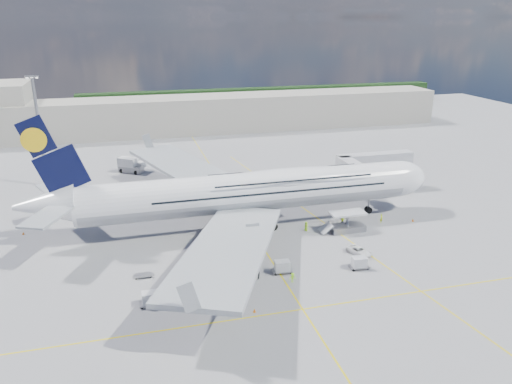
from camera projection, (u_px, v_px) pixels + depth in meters
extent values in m
plane|color=gray|center=(263.00, 247.00, 86.01)|extent=(300.00, 300.00, 0.00)
cube|color=#DAC40B|center=(263.00, 247.00, 86.01)|extent=(0.25, 220.00, 0.01)
cube|color=#DAC40B|center=(303.00, 309.00, 67.78)|extent=(120.00, 0.25, 0.01)
cube|color=#DAC40B|center=(317.00, 218.00, 98.53)|extent=(14.16, 99.06, 0.01)
cylinder|color=white|center=(249.00, 192.00, 92.87)|extent=(62.00, 7.20, 7.20)
cylinder|color=#9EA0A5|center=(249.00, 192.00, 92.92)|extent=(60.76, 7.13, 7.13)
ellipsoid|color=white|center=(290.00, 178.00, 94.16)|extent=(36.00, 6.84, 3.76)
ellipsoid|color=white|center=(398.00, 179.00, 100.41)|extent=(11.52, 7.20, 7.20)
ellipsoid|color=black|center=(412.00, 174.00, 101.00)|extent=(3.84, 4.16, 1.44)
cone|color=white|center=(44.00, 205.00, 83.97)|extent=(10.00, 6.84, 6.84)
cube|color=black|center=(50.00, 154.00, 81.54)|extent=(11.02, 0.46, 14.61)
cylinder|color=yellow|center=(34.00, 140.00, 80.20)|extent=(4.00, 0.60, 4.00)
cube|color=#999EA3|center=(191.00, 171.00, 109.55)|extent=(25.49, 39.15, 3.35)
cube|color=#999EA3|center=(229.00, 248.00, 73.09)|extent=(25.49, 39.15, 3.35)
cylinder|color=#B7BABF|center=(220.00, 190.00, 104.73)|extent=(5.20, 3.50, 3.50)
cylinder|color=#B7BABF|center=(192.00, 177.00, 113.20)|extent=(5.20, 3.50, 3.50)
cylinder|color=#B7BABF|center=(250.00, 238.00, 81.94)|extent=(5.20, 3.50, 3.50)
cylinder|color=#B7BABF|center=(237.00, 271.00, 71.27)|extent=(5.20, 3.50, 3.50)
cylinder|color=gray|center=(369.00, 203.00, 100.48)|extent=(0.44, 0.44, 3.80)
cylinder|color=black|center=(368.00, 210.00, 100.99)|extent=(1.30, 0.90, 1.30)
cylinder|color=gray|center=(249.00, 215.00, 94.39)|extent=(0.56, 0.56, 3.80)
cylinder|color=black|center=(245.00, 216.00, 97.79)|extent=(1.50, 0.90, 1.50)
cube|color=#B7B7BC|center=(352.00, 168.00, 106.69)|extent=(3.00, 10.00, 2.60)
cube|color=#B7B7BC|center=(375.00, 159.00, 113.20)|extent=(18.00, 3.00, 2.60)
cylinder|color=gray|center=(353.00, 178.00, 111.09)|extent=(0.80, 0.80, 7.10)
cylinder|color=black|center=(352.00, 192.00, 112.12)|extent=(0.90, 0.80, 0.90)
cylinder|color=gray|center=(405.00, 171.00, 116.32)|extent=(1.00, 1.00, 7.10)
cube|color=gray|center=(403.00, 184.00, 117.36)|extent=(2.00, 2.00, 0.80)
cylinder|color=#B7B7BC|center=(360.00, 173.00, 103.23)|extent=(3.60, 3.60, 2.80)
cube|color=silver|center=(348.00, 213.00, 91.63)|extent=(6.50, 3.20, 0.35)
cube|color=gray|center=(347.00, 228.00, 92.61)|extent=(6.50, 3.20, 1.10)
cube|color=gray|center=(347.00, 220.00, 92.11)|extent=(0.22, 1.99, 3.00)
cylinder|color=black|center=(336.00, 233.00, 90.95)|extent=(0.70, 0.30, 0.70)
cube|color=silver|center=(326.00, 228.00, 91.43)|extent=(2.16, 2.60, 1.60)
cylinder|color=gray|center=(40.00, 134.00, 113.15)|extent=(0.70, 0.70, 25.00)
cube|color=gray|center=(32.00, 77.00, 108.94)|extent=(3.00, 0.40, 0.60)
cube|color=#B2AD9E|center=(188.00, 115.00, 170.62)|extent=(180.00, 16.00, 12.00)
cube|color=#193814|center=(264.00, 97.00, 222.03)|extent=(160.00, 6.00, 8.00)
cube|color=gray|center=(206.00, 256.00, 81.94)|extent=(3.21, 1.84, 0.19)
cylinder|color=black|center=(200.00, 260.00, 81.12)|extent=(0.46, 0.19, 0.46)
cylinder|color=black|center=(213.00, 255.00, 82.86)|extent=(0.46, 0.19, 0.46)
cube|color=silver|center=(206.00, 252.00, 81.67)|extent=(2.38, 1.69, 1.56)
cube|color=gray|center=(151.00, 303.00, 68.63)|extent=(3.20, 1.74, 0.19)
cylinder|color=black|center=(142.00, 307.00, 67.79)|extent=(0.47, 0.19, 0.47)
cylinder|color=black|center=(160.00, 300.00, 69.57)|extent=(0.47, 0.19, 0.47)
cube|color=silver|center=(151.00, 297.00, 68.35)|extent=(2.35, 1.62, 1.59)
cube|color=gray|center=(233.00, 245.00, 86.02)|extent=(3.71, 2.70, 0.20)
cylinder|color=black|center=(227.00, 248.00, 85.13)|extent=(0.49, 0.20, 0.49)
cylinder|color=black|center=(240.00, 243.00, 87.00)|extent=(0.49, 0.20, 0.49)
cube|color=silver|center=(233.00, 240.00, 85.72)|extent=(2.83, 2.32, 1.66)
cube|color=gray|center=(143.00, 275.00, 76.13)|extent=(2.78, 1.55, 0.16)
cylinder|color=black|center=(136.00, 278.00, 75.40)|extent=(0.40, 0.16, 0.40)
cylinder|color=black|center=(150.00, 273.00, 76.93)|extent=(0.40, 0.16, 0.40)
cube|color=gray|center=(359.00, 266.00, 78.64)|extent=(3.24, 1.95, 0.19)
cylinder|color=black|center=(353.00, 270.00, 77.82)|extent=(0.45, 0.19, 0.45)
cylinder|color=black|center=(364.00, 265.00, 79.55)|extent=(0.45, 0.19, 0.45)
cube|color=silver|center=(359.00, 262.00, 78.37)|extent=(2.41, 1.76, 1.54)
cube|color=gray|center=(282.00, 271.00, 77.36)|extent=(3.30, 1.98, 0.19)
cylinder|color=black|center=(276.00, 274.00, 76.52)|extent=(0.46, 0.19, 0.46)
cylinder|color=black|center=(288.00, 268.00, 78.28)|extent=(0.46, 0.19, 0.46)
cube|color=silver|center=(282.00, 266.00, 77.08)|extent=(2.45, 1.79, 1.57)
cube|color=silver|center=(192.00, 269.00, 76.85)|extent=(3.38, 2.33, 1.43)
cube|color=black|center=(192.00, 264.00, 76.56)|extent=(1.46, 1.60, 0.55)
cylinder|color=black|center=(186.00, 275.00, 76.17)|extent=(0.70, 0.28, 0.70)
cylinder|color=black|center=(199.00, 269.00, 77.81)|extent=(0.70, 0.28, 0.70)
cube|color=gray|center=(218.00, 188.00, 112.80)|extent=(7.59, 4.62, 2.19)
cube|color=silver|center=(215.00, 179.00, 111.92)|extent=(5.84, 4.18, 2.41)
cube|color=silver|center=(230.00, 182.00, 113.14)|extent=(2.63, 2.99, 1.76)
cube|color=black|center=(233.00, 181.00, 113.25)|extent=(0.81, 2.14, 0.99)
cylinder|color=black|center=(230.00, 190.00, 112.40)|extent=(1.21, 0.38, 1.21)
cylinder|color=black|center=(207.00, 189.00, 113.52)|extent=(1.21, 0.38, 1.21)
cube|color=orange|center=(215.00, 182.00, 112.17)|extent=(5.91, 4.24, 0.55)
cube|color=gray|center=(131.00, 169.00, 127.08)|extent=(6.60, 5.63, 1.97)
cube|color=silver|center=(128.00, 162.00, 126.29)|extent=(5.28, 4.74, 2.17)
cube|color=silver|center=(141.00, 165.00, 127.38)|extent=(2.76, 2.87, 1.58)
cube|color=black|center=(143.00, 164.00, 127.49)|extent=(1.26, 1.69, 0.89)
cylinder|color=black|center=(140.00, 171.00, 126.72)|extent=(1.08, 0.34, 1.08)
cylinder|color=black|center=(122.00, 170.00, 127.73)|extent=(1.08, 0.34, 1.08)
imported|color=white|center=(359.00, 251.00, 83.27)|extent=(3.71, 5.01, 1.26)
imported|color=#ECFF1A|center=(381.00, 218.00, 96.17)|extent=(0.75, 0.66, 1.72)
imported|color=#D2FD1A|center=(343.00, 220.00, 95.37)|extent=(1.04, 0.99, 1.69)
imported|color=#AADE17|center=(208.00, 261.00, 79.48)|extent=(0.90, 1.05, 1.69)
imported|color=#94DA17|center=(306.00, 226.00, 92.29)|extent=(0.90, 1.06, 1.85)
imported|color=#A4FF1A|center=(293.00, 278.00, 74.43)|extent=(1.02, 0.60, 1.56)
cone|color=orange|center=(413.00, 220.00, 96.86)|extent=(0.44, 0.44, 0.56)
cube|color=orange|center=(413.00, 221.00, 96.95)|extent=(0.38, 0.38, 0.03)
cone|color=orange|center=(183.00, 216.00, 99.06)|extent=(0.41, 0.41, 0.52)
cube|color=orange|center=(183.00, 217.00, 99.14)|extent=(0.35, 0.35, 0.03)
cone|color=orange|center=(178.00, 195.00, 110.68)|extent=(0.38, 0.38, 0.48)
cube|color=orange|center=(178.00, 196.00, 110.75)|extent=(0.32, 0.32, 0.03)
cone|color=orange|center=(208.00, 259.00, 81.33)|extent=(0.43, 0.43, 0.54)
cube|color=orange|center=(208.00, 260.00, 81.41)|extent=(0.37, 0.37, 0.03)
cone|color=orange|center=(254.00, 310.00, 67.04)|extent=(0.42, 0.42, 0.53)
cube|color=orange|center=(254.00, 312.00, 67.12)|extent=(0.36, 0.36, 0.03)
cone|color=orange|center=(23.00, 233.00, 91.02)|extent=(0.43, 0.43, 0.54)
cube|color=orange|center=(23.00, 234.00, 91.10)|extent=(0.37, 0.37, 0.03)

